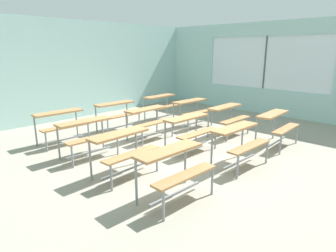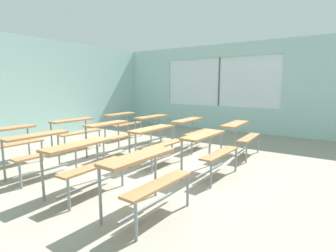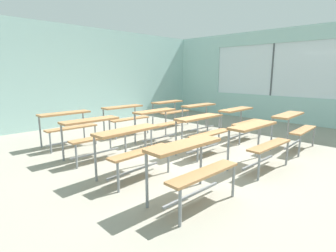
{
  "view_description": "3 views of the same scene",
  "coord_description": "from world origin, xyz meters",
  "px_view_note": "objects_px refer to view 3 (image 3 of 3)",
  "views": [
    {
      "loc": [
        -4.19,
        -3.88,
        2.12
      ],
      "look_at": [
        0.28,
        0.42,
        0.45
      ],
      "focal_mm": 30.49,
      "sensor_mm": 36.0,
      "label": 1
    },
    {
      "loc": [
        -3.8,
        -3.3,
        1.6
      ],
      "look_at": [
        0.61,
        -0.29,
        0.76
      ],
      "focal_mm": 28.0,
      "sensor_mm": 36.0,
      "label": 2
    },
    {
      "loc": [
        -3.8,
        -3.3,
        1.6
      ],
      "look_at": [
        -0.68,
        -0.21,
        0.71
      ],
      "focal_mm": 28.0,
      "sensor_mm": 36.0,
      "label": 3
    }
  ],
  "objects_px": {
    "desk_bench_r2c2": "(202,111)",
    "desk_bench_r0c0": "(191,159)",
    "desk_bench_r3c1": "(125,113)",
    "desk_bench_r1c0": "(132,141)",
    "desk_bench_r2c1": "(158,118)",
    "desk_bench_r1c2": "(240,116)",
    "desk_bench_r2c0": "(93,129)",
    "desk_bench_r0c2": "(293,123)",
    "desk_bench_r1c1": "(202,126)",
    "desk_bench_r3c0": "(67,121)",
    "desk_bench_r3c2": "(170,107)",
    "desk_bench_r0c1": "(258,136)"
  },
  "relations": [
    {
      "from": "desk_bench_r0c1",
      "to": "desk_bench_r3c1",
      "type": "xyz_separation_m",
      "value": [
        -0.09,
        3.63,
        0.0
      ]
    },
    {
      "from": "desk_bench_r0c2",
      "to": "desk_bench_r1c2",
      "type": "xyz_separation_m",
      "value": [
        -0.04,
        1.24,
        0.0
      ]
    },
    {
      "from": "desk_bench_r0c0",
      "to": "desk_bench_r3c0",
      "type": "bearing_deg",
      "value": 90.69
    },
    {
      "from": "desk_bench_r0c0",
      "to": "desk_bench_r1c0",
      "type": "xyz_separation_m",
      "value": [
        -0.0,
        1.18,
        0.0
      ]
    },
    {
      "from": "desk_bench_r2c1",
      "to": "desk_bench_r3c2",
      "type": "height_order",
      "value": "same"
    },
    {
      "from": "desk_bench_r2c1",
      "to": "desk_bench_r0c0",
      "type": "bearing_deg",
      "value": -126.01
    },
    {
      "from": "desk_bench_r1c1",
      "to": "desk_bench_r2c0",
      "type": "bearing_deg",
      "value": 144.76
    },
    {
      "from": "desk_bench_r1c0",
      "to": "desk_bench_r0c0",
      "type": "bearing_deg",
      "value": -91.61
    },
    {
      "from": "desk_bench_r2c0",
      "to": "desk_bench_r3c0",
      "type": "distance_m",
      "value": 1.2
    },
    {
      "from": "desk_bench_r1c1",
      "to": "desk_bench_r3c0",
      "type": "relative_size",
      "value": 1.0
    },
    {
      "from": "desk_bench_r3c1",
      "to": "desk_bench_r3c2",
      "type": "xyz_separation_m",
      "value": [
        1.69,
        0.01,
        0.0
      ]
    },
    {
      "from": "desk_bench_r1c1",
      "to": "desk_bench_r2c2",
      "type": "relative_size",
      "value": 0.99
    },
    {
      "from": "desk_bench_r0c1",
      "to": "desk_bench_r0c2",
      "type": "xyz_separation_m",
      "value": [
        1.62,
        0.01,
        0.0
      ]
    },
    {
      "from": "desk_bench_r1c2",
      "to": "desk_bench_r2c2",
      "type": "height_order",
      "value": "same"
    },
    {
      "from": "desk_bench_r0c2",
      "to": "desk_bench_r3c0",
      "type": "xyz_separation_m",
      "value": [
        -3.28,
        3.62,
        0.0
      ]
    },
    {
      "from": "desk_bench_r0c2",
      "to": "desk_bench_r1c2",
      "type": "distance_m",
      "value": 1.24
    },
    {
      "from": "desk_bench_r0c2",
      "to": "desk_bench_r0c1",
      "type": "bearing_deg",
      "value": 178.08
    },
    {
      "from": "desk_bench_r3c1",
      "to": "desk_bench_r1c0",
      "type": "bearing_deg",
      "value": -122.35
    },
    {
      "from": "desk_bench_r2c1",
      "to": "desk_bench_r3c0",
      "type": "xyz_separation_m",
      "value": [
        -1.65,
        1.17,
        0.0
      ]
    },
    {
      "from": "desk_bench_r3c0",
      "to": "desk_bench_r0c1",
      "type": "bearing_deg",
      "value": -64.32
    },
    {
      "from": "desk_bench_r2c2",
      "to": "desk_bench_r3c0",
      "type": "distance_m",
      "value": 3.48
    },
    {
      "from": "desk_bench_r0c2",
      "to": "desk_bench_r3c1",
      "type": "distance_m",
      "value": 4.01
    },
    {
      "from": "desk_bench_r0c2",
      "to": "desk_bench_r3c1",
      "type": "relative_size",
      "value": 1.0
    },
    {
      "from": "desk_bench_r2c2",
      "to": "desk_bench_r3c2",
      "type": "height_order",
      "value": "same"
    },
    {
      "from": "desk_bench_r2c0",
      "to": "desk_bench_r3c1",
      "type": "xyz_separation_m",
      "value": [
        1.61,
        1.2,
        0.0
      ]
    },
    {
      "from": "desk_bench_r3c1",
      "to": "desk_bench_r2c1",
      "type": "bearing_deg",
      "value": -84.05
    },
    {
      "from": "desk_bench_r1c1",
      "to": "desk_bench_r3c0",
      "type": "height_order",
      "value": "same"
    },
    {
      "from": "desk_bench_r2c1",
      "to": "desk_bench_r2c2",
      "type": "bearing_deg",
      "value": -1.81
    },
    {
      "from": "desk_bench_r2c2",
      "to": "desk_bench_r3c1",
      "type": "bearing_deg",
      "value": 147.4
    },
    {
      "from": "desk_bench_r1c1",
      "to": "desk_bench_r0c2",
      "type": "bearing_deg",
      "value": -34.74
    },
    {
      "from": "desk_bench_r2c2",
      "to": "desk_bench_r1c1",
      "type": "bearing_deg",
      "value": -139.21
    },
    {
      "from": "desk_bench_r1c0",
      "to": "desk_bench_r2c0",
      "type": "distance_m",
      "value": 1.23
    },
    {
      "from": "desk_bench_r0c2",
      "to": "desk_bench_r2c0",
      "type": "distance_m",
      "value": 4.11
    },
    {
      "from": "desk_bench_r0c0",
      "to": "desk_bench_r3c2",
      "type": "bearing_deg",
      "value": 49.17
    },
    {
      "from": "desk_bench_r1c0",
      "to": "desk_bench_r3c1",
      "type": "bearing_deg",
      "value": 54.03
    },
    {
      "from": "desk_bench_r2c0",
      "to": "desk_bench_r3c0",
      "type": "xyz_separation_m",
      "value": [
        0.04,
        1.2,
        0.0
      ]
    },
    {
      "from": "desk_bench_r0c1",
      "to": "desk_bench_r0c0",
      "type": "bearing_deg",
      "value": -178.78
    },
    {
      "from": "desk_bench_r3c0",
      "to": "desk_bench_r3c2",
      "type": "distance_m",
      "value": 3.26
    },
    {
      "from": "desk_bench_r1c2",
      "to": "desk_bench_r2c2",
      "type": "distance_m",
      "value": 1.18
    },
    {
      "from": "desk_bench_r0c2",
      "to": "desk_bench_r2c2",
      "type": "relative_size",
      "value": 0.99
    },
    {
      "from": "desk_bench_r2c0",
      "to": "desk_bench_r2c2",
      "type": "relative_size",
      "value": 0.99
    },
    {
      "from": "desk_bench_r3c1",
      "to": "desk_bench_r2c0",
      "type": "bearing_deg",
      "value": -141.47
    },
    {
      "from": "desk_bench_r1c1",
      "to": "desk_bench_r1c2",
      "type": "height_order",
      "value": "same"
    },
    {
      "from": "desk_bench_r2c0",
      "to": "desk_bench_r2c2",
      "type": "height_order",
      "value": "same"
    },
    {
      "from": "desk_bench_r0c0",
      "to": "desk_bench_r3c1",
      "type": "xyz_separation_m",
      "value": [
        1.65,
        3.6,
        0.0
      ]
    },
    {
      "from": "desk_bench_r2c0",
      "to": "desk_bench_r3c1",
      "type": "distance_m",
      "value": 2.01
    },
    {
      "from": "desk_bench_r0c2",
      "to": "desk_bench_r1c1",
      "type": "distance_m",
      "value": 2.0
    },
    {
      "from": "desk_bench_r2c2",
      "to": "desk_bench_r0c0",
      "type": "bearing_deg",
      "value": -141.41
    },
    {
      "from": "desk_bench_r3c1",
      "to": "desk_bench_r3c2",
      "type": "bearing_deg",
      "value": 2.12
    },
    {
      "from": "desk_bench_r1c1",
      "to": "desk_bench_r1c0",
      "type": "bearing_deg",
      "value": -179.67
    }
  ]
}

